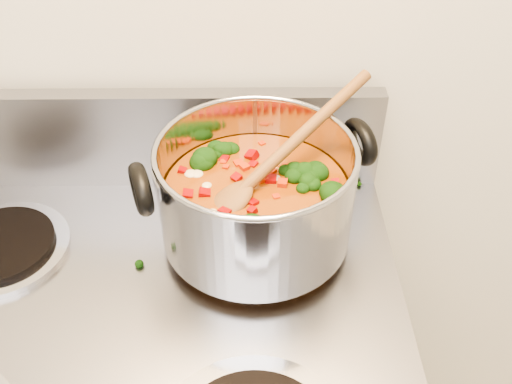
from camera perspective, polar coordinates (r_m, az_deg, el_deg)
stockpot at (r=0.77m, az=0.03°, el=-0.38°), size 0.33×0.26×0.16m
wooden_spoon at (r=0.75m, az=1.11°, el=2.48°), size 0.24×0.21×0.13m
cooktop_crumbs at (r=0.81m, az=3.52°, el=-5.58°), size 0.38×0.23×0.01m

